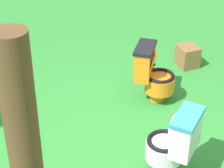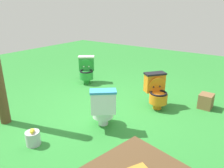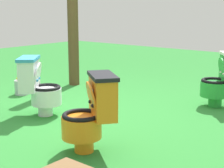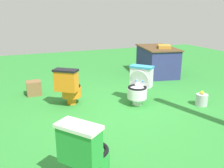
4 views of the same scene
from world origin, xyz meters
The scene contains 4 objects.
ground centered at (0.00, 0.00, 0.00)m, with size 14.00×14.00×0.00m, color #2D8433.
toilet_white centered at (-0.36, 0.44, 0.37)m, with size 0.62×0.64×0.73m.
toilet_orange centered at (-0.78, -0.82, 0.37)m, with size 0.64×0.62×0.73m.
small_crate centered at (-1.65, -1.39, 0.15)m, with size 0.30×0.26×0.30m, color brown.
Camera 1 is at (1.46, 3.17, 3.01)m, focal length 69.09 mm.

